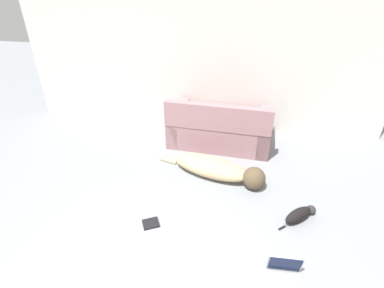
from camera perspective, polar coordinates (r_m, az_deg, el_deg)
The scene contains 6 objects.
wall_back at distance 5.49m, azimuth 1.74°, elevation 16.00°, with size 6.56×0.06×2.62m.
couch at distance 5.21m, azimuth 5.28°, elevation 2.92°, with size 1.75×1.00×0.88m.
dog at distance 4.43m, azimuth 4.91°, elevation -4.70°, with size 1.70×0.76×0.32m.
cat at distance 4.00m, azimuth 19.86°, elevation -12.51°, with size 0.50×0.45×0.18m.
laptop_open at distance 3.39m, azimuth 17.24°, elevation -22.21°, with size 0.36×0.30×0.25m.
book_black at distance 3.81m, azimuth -7.86°, elevation -14.75°, with size 0.25×0.24×0.02m.
Camera 1 is at (0.78, -1.32, 2.72)m, focal length 28.00 mm.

